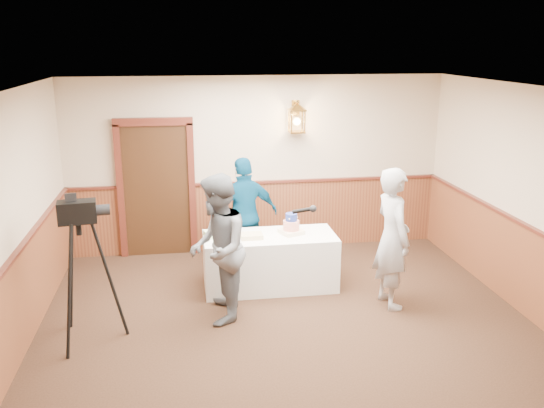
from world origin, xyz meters
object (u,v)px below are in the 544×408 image
at_px(baker, 392,238).
at_px(display_table, 270,261).
at_px(sheet_cake_green, 216,233).
at_px(sheet_cake_yellow, 252,236).
at_px(tv_camera_rig, 84,280).
at_px(tiered_cake, 291,226).
at_px(interviewer, 218,249).
at_px(assistant_p, 245,215).

bearing_deg(baker, display_table, 54.61).
bearing_deg(baker, sheet_cake_green, 61.46).
relative_size(sheet_cake_yellow, tv_camera_rig, 0.18).
xyz_separation_m(tiered_cake, tv_camera_rig, (-2.58, -1.19, -0.12)).
xyz_separation_m(tiered_cake, interviewer, (-1.07, -0.90, 0.05)).
relative_size(sheet_cake_green, interviewer, 0.17).
xyz_separation_m(display_table, tiered_cake, (0.30, 0.03, 0.49)).
height_order(sheet_cake_yellow, interviewer, interviewer).
distance_m(tiered_cake, interviewer, 1.39).
relative_size(display_table, interviewer, 0.99).
height_order(display_table, tiered_cake, tiered_cake).
bearing_deg(tv_camera_rig, tiered_cake, 17.46).
bearing_deg(interviewer, sheet_cake_green, -176.17).
distance_m(interviewer, baker, 2.21).
relative_size(sheet_cake_green, tv_camera_rig, 0.19).
distance_m(display_table, tv_camera_rig, 2.58).
bearing_deg(tiered_cake, tv_camera_rig, -155.27).
xyz_separation_m(interviewer, assistant_p, (0.49, 1.49, -0.05)).
bearing_deg(sheet_cake_yellow, baker, -23.10).
bearing_deg(baker, tv_camera_rig, 89.14).
xyz_separation_m(display_table, assistant_p, (-0.27, 0.62, 0.48)).
xyz_separation_m(tiered_cake, sheet_cake_yellow, (-0.56, -0.10, -0.08)).
distance_m(display_table, interviewer, 1.27).
xyz_separation_m(sheet_cake_yellow, sheet_cake_green, (-0.46, 0.16, 0.01)).
xyz_separation_m(sheet_cake_yellow, interviewer, (-0.50, -0.79, 0.13)).
bearing_deg(sheet_cake_yellow, sheet_cake_green, 161.25).
bearing_deg(tiered_cake, assistant_p, 133.94).
xyz_separation_m(sheet_cake_green, baker, (2.16, -0.88, 0.12)).
height_order(sheet_cake_yellow, tv_camera_rig, tv_camera_rig).
relative_size(interviewer, tv_camera_rig, 1.10).
relative_size(tiered_cake, assistant_p, 0.21).
distance_m(sheet_cake_yellow, assistant_p, 0.70).
bearing_deg(sheet_cake_green, baker, -22.19).
bearing_deg(interviewer, tiered_cake, 136.43).
bearing_deg(assistant_p, baker, 124.55).
distance_m(interviewer, assistant_p, 1.57).
bearing_deg(assistant_p, sheet_cake_yellow, 75.07).
xyz_separation_m(baker, assistant_p, (-1.71, 1.42, -0.05)).
bearing_deg(assistant_p, tv_camera_rig, 25.86).
height_order(sheet_cake_green, baker, baker).
bearing_deg(assistant_p, interviewer, 55.90).
xyz_separation_m(assistant_p, tv_camera_rig, (-2.01, -1.78, -0.12)).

